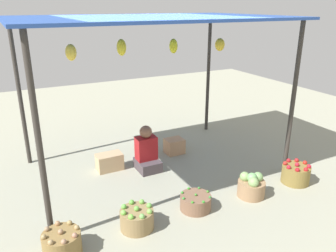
{
  "coord_description": "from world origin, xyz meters",
  "views": [
    {
      "loc": [
        -2.16,
        -4.79,
        2.67
      ],
      "look_at": [
        0.0,
        -0.58,
        0.95
      ],
      "focal_mm": 36.1,
      "sensor_mm": 36.0,
      "label": 1
    }
  ],
  "objects": [
    {
      "name": "basket_cabbages",
      "position": [
        0.9,
        -1.49,
        0.16
      ],
      "size": [
        0.4,
        0.4,
        0.37
      ],
      "color": "#997552",
      "rests_on": "ground"
    },
    {
      "name": "vendor_person",
      "position": [
        -0.11,
        -0.0,
        0.3
      ],
      "size": [
        0.36,
        0.44,
        0.78
      ],
      "color": "#453B3F",
      "rests_on": "ground"
    },
    {
      "name": "wooden_crate_near_vendor",
      "position": [
        0.62,
        0.37,
        0.14
      ],
      "size": [
        0.34,
        0.28,
        0.28
      ],
      "primitive_type": "cube",
      "color": "tan",
      "rests_on": "ground"
    },
    {
      "name": "wooden_crate_stacked_rear",
      "position": [
        -0.68,
        0.27,
        0.14
      ],
      "size": [
        0.43,
        0.27,
        0.29
      ],
      "primitive_type": "cube",
      "color": "tan",
      "rests_on": "ground"
    },
    {
      "name": "ground_plane",
      "position": [
        0.0,
        0.0,
        0.0
      ],
      "size": [
        14.0,
        14.0,
        0.0
      ],
      "primitive_type": "plane",
      "color": "gray"
    },
    {
      "name": "basket_potatoes",
      "position": [
        -1.8,
        -1.49,
        0.14
      ],
      "size": [
        0.43,
        0.43,
        0.33
      ],
      "color": "olive",
      "rests_on": "ground"
    },
    {
      "name": "market_stall_structure",
      "position": [
        -0.0,
        0.0,
        2.34
      ],
      "size": [
        4.04,
        2.66,
        2.5
      ],
      "color": "#38332D",
      "rests_on": "ground"
    },
    {
      "name": "basket_green_chilies",
      "position": [
        0.0,
        -1.41,
        0.11
      ],
      "size": [
        0.43,
        0.43,
        0.24
      ],
      "color": "brown",
      "rests_on": "ground"
    },
    {
      "name": "basket_green_apples",
      "position": [
        -0.88,
        -1.43,
        0.14
      ],
      "size": [
        0.42,
        0.42,
        0.32
      ],
      "color": "olive",
      "rests_on": "ground"
    },
    {
      "name": "basket_red_apples",
      "position": [
        1.79,
        -1.5,
        0.15
      ],
      "size": [
        0.43,
        0.43,
        0.34
      ],
      "color": "olive",
      "rests_on": "ground"
    }
  ]
}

